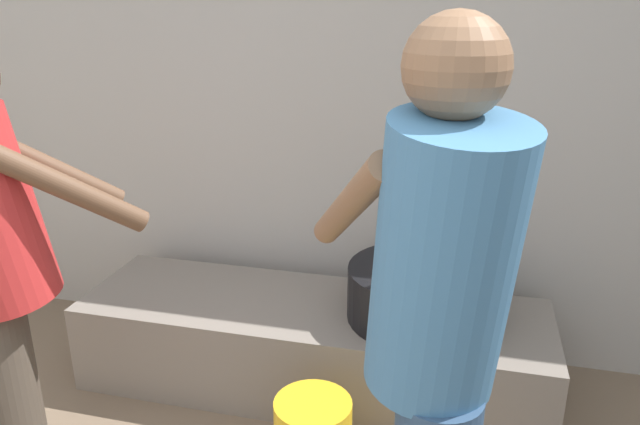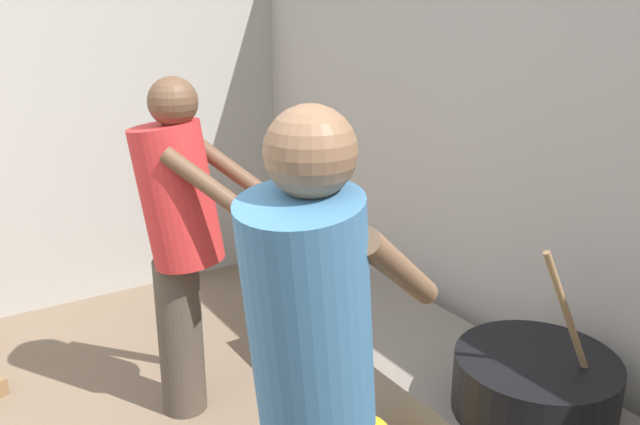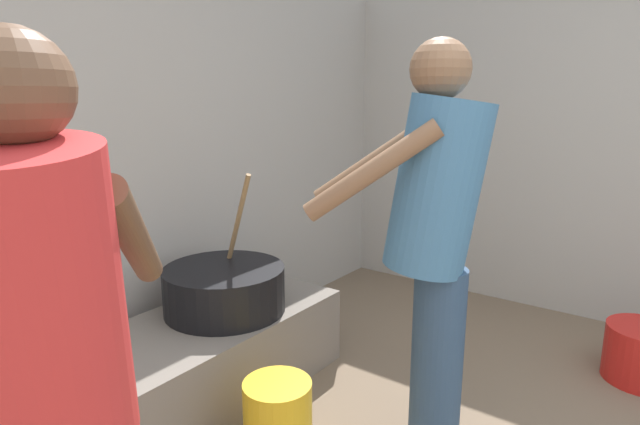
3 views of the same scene
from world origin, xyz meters
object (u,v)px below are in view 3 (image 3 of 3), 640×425
cook_in_blue_shirt (434,231)px  bucket_yellow_plastic (278,423)px  cooking_pot_main (225,289)px  cook_in_red_shirt (48,390)px

cook_in_blue_shirt → bucket_yellow_plastic: size_ratio=4.68×
bucket_yellow_plastic → cooking_pot_main: bearing=63.3°
cooking_pot_main → bucket_yellow_plastic: size_ratio=1.96×
cook_in_blue_shirt → bucket_yellow_plastic: (-0.40, 0.43, -0.75)m
cook_in_red_shirt → bucket_yellow_plastic: bearing=15.1°
cook_in_blue_shirt → bucket_yellow_plastic: 0.95m
cooking_pot_main → cook_in_red_shirt: bearing=-145.8°
cooking_pot_main → cook_in_blue_shirt: (0.11, -1.01, 0.42)m
cooking_pot_main → bucket_yellow_plastic: 0.73m
cooking_pot_main → cook_in_red_shirt: (-1.23, -0.83, 0.37)m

